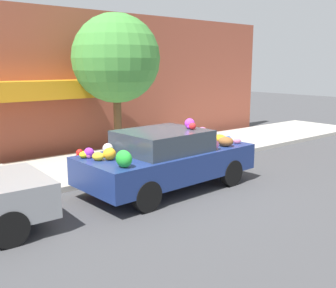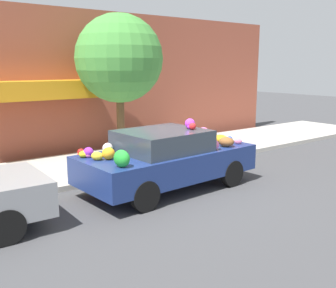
% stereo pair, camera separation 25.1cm
% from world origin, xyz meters
% --- Properties ---
extents(ground_plane, '(60.00, 60.00, 0.00)m').
position_xyz_m(ground_plane, '(0.00, 0.00, 0.00)').
color(ground_plane, '#424244').
extents(sidewalk_curb, '(24.00, 3.20, 0.14)m').
position_xyz_m(sidewalk_curb, '(0.00, 2.70, 0.07)').
color(sidewalk_curb, '#B2ADA3').
rests_on(sidewalk_curb, ground).
extents(building_facade, '(18.00, 1.20, 4.69)m').
position_xyz_m(building_facade, '(-0.11, 4.91, 2.33)').
color(building_facade, '#9E4C38').
rests_on(building_facade, ground).
extents(street_tree, '(2.66, 2.66, 4.30)m').
position_xyz_m(street_tree, '(0.70, 3.18, 3.09)').
color(street_tree, brown).
rests_on(street_tree, sidewalk_curb).
extents(fire_hydrant, '(0.20, 0.20, 0.70)m').
position_xyz_m(fire_hydrant, '(-1.35, 1.70, 0.48)').
color(fire_hydrant, red).
rests_on(fire_hydrant, sidewalk_curb).
extents(art_car, '(4.33, 2.05, 1.67)m').
position_xyz_m(art_car, '(-0.03, -0.17, 0.76)').
color(art_car, navy).
rests_on(art_car, ground).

